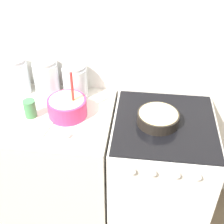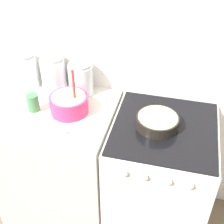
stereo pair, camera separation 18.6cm
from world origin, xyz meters
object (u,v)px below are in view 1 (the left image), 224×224
stove (158,175)px  storage_jar_middle (47,80)px  tin_can (30,109)px  storage_jar_left (19,78)px  storage_jar_right (75,83)px  baking_pan (158,118)px  mixing_bowl (67,106)px

stove → storage_jar_middle: (-0.78, 0.22, 0.57)m
tin_can → storage_jar_left: bearing=121.4°
storage_jar_right → baking_pan: bearing=-22.9°
tin_can → storage_jar_middle: bearing=83.3°
baking_pan → mixing_bowl: bearing=178.6°
baking_pan → storage_jar_middle: size_ratio=1.02×
mixing_bowl → storage_jar_left: size_ratio=1.24×
storage_jar_middle → storage_jar_right: size_ratio=1.09×
stove → mixing_bowl: mixing_bowl is taller
mixing_bowl → storage_jar_right: size_ratio=1.34×
mixing_bowl → storage_jar_right: (0.01, 0.22, 0.03)m
storage_jar_middle → storage_jar_right: 0.19m
baking_pan → storage_jar_left: storage_jar_left is taller
storage_jar_left → tin_can: (0.16, -0.26, -0.04)m
storage_jar_right → tin_can: bearing=-130.2°
tin_can → storage_jar_right: bearing=49.8°
baking_pan → storage_jar_middle: storage_jar_middle is taller
mixing_bowl → baking_pan: 0.55m
stove → storage_jar_left: size_ratio=3.84×
tin_can → mixing_bowl: bearing=12.3°
stove → storage_jar_left: (-0.97, 0.22, 0.57)m
stove → storage_jar_right: storage_jar_right is taller
storage_jar_middle → storage_jar_right: storage_jar_middle is taller
storage_jar_right → tin_can: (-0.22, -0.26, -0.04)m
baking_pan → storage_jar_left: 0.96m
storage_jar_left → storage_jar_middle: bearing=0.0°
mixing_bowl → storage_jar_middle: size_ratio=1.23×
mixing_bowl → storage_jar_middle: mixing_bowl is taller
mixing_bowl → storage_jar_right: 0.22m
baking_pan → tin_can: 0.77m
stove → mixing_bowl: bearing=179.3°
storage_jar_middle → tin_can: (-0.03, -0.26, -0.05)m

